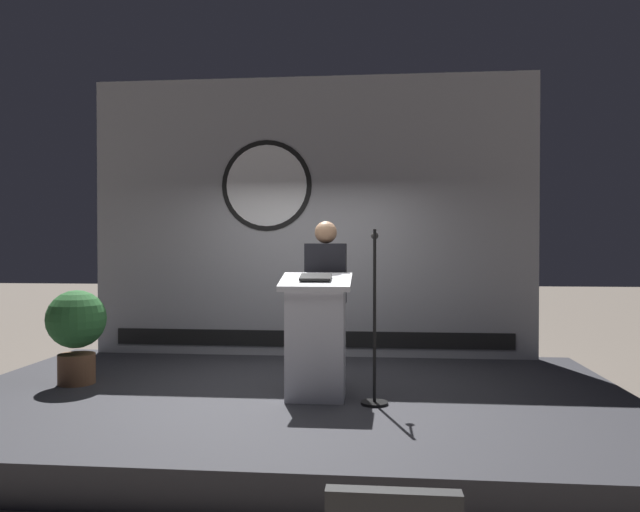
{
  "coord_description": "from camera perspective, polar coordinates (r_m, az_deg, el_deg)",
  "views": [
    {
      "loc": [
        0.8,
        -5.49,
        1.67
      ],
      "look_at": [
        0.27,
        0.16,
        1.59
      ],
      "focal_mm": 32.85,
      "sensor_mm": 36.0,
      "label": 1
    }
  ],
  "objects": [
    {
      "name": "microphone_stand",
      "position": [
        5.21,
        5.33,
        -8.39
      ],
      "size": [
        0.24,
        0.48,
        1.53
      ],
      "color": "black",
      "rests_on": "stage_platform"
    },
    {
      "name": "potted_plant",
      "position": [
        6.39,
        -22.64,
        -6.43
      ],
      "size": [
        0.58,
        0.58,
        0.94
      ],
      "color": "brown",
      "rests_on": "stage_platform"
    },
    {
      "name": "stage_platform",
      "position": [
        5.75,
        -2.93,
        -14.48
      ],
      "size": [
        6.4,
        4.0,
        0.3
      ],
      "primitive_type": "cube",
      "color": "#333338",
      "rests_on": "ground"
    },
    {
      "name": "speaker_person",
      "position": [
        5.78,
        0.57,
        -4.51
      ],
      "size": [
        0.4,
        0.26,
        1.63
      ],
      "color": "black",
      "rests_on": "stage_platform"
    },
    {
      "name": "banner_display",
      "position": [
        7.39,
        -0.97,
        3.77
      ],
      "size": [
        5.57,
        0.12,
        3.51
      ],
      "color": "#9E9EA3",
      "rests_on": "stage_platform"
    },
    {
      "name": "ground_plane",
      "position": [
        5.79,
        -2.93,
        -15.91
      ],
      "size": [
        40.0,
        40.0,
        0.0
      ],
      "primitive_type": "plane",
      "color": "#6B6056"
    },
    {
      "name": "podium",
      "position": [
        5.34,
        -0.4,
        -7.93
      ],
      "size": [
        0.64,
        0.5,
        1.13
      ],
      "color": "silver",
      "rests_on": "stage_platform"
    }
  ]
}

